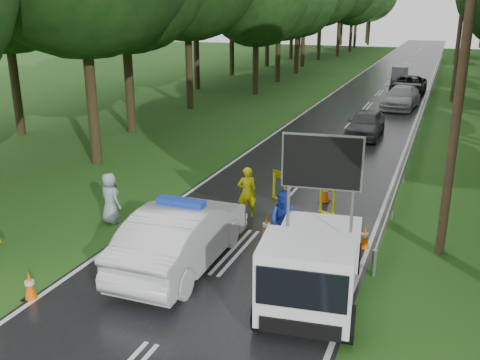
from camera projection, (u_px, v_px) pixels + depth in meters
The scene contains 21 objects.
ground at pixel (236, 252), 14.62m from camera, with size 160.00×160.00×0.00m, color #1D4914.
road at pixel (380, 93), 41.18m from camera, with size 7.00×140.00×0.02m, color black.
guardrail at pixel (431, 89), 39.44m from camera, with size 0.12×60.06×0.70m.
utility_pole_near at pixel (463, 64), 13.02m from camera, with size 1.40×0.24×10.00m.
utility_pole_mid at pixel (460, 27), 36.05m from camera, with size 1.40×0.24×10.00m.
utility_pole_far at pixel (460, 18), 59.07m from camera, with size 1.40×0.24×10.00m.
police_sedan at pixel (182, 236), 13.62m from camera, with size 1.87×5.09×1.83m.
work_truck at pixel (312, 264), 11.82m from camera, with size 2.53×4.74×3.61m.
barrier at pixel (303, 185), 17.64m from camera, with size 2.39×0.98×1.05m.
officer at pixel (247, 192), 16.81m from camera, with size 0.61×0.40×1.66m, color #D8DE0C.
civilian at pixel (284, 222), 14.37m from camera, with size 0.86×0.67×1.77m, color navy.
bystander_right at pixel (110, 198), 16.39m from camera, with size 0.78×0.51×1.60m, color #879AA3.
queue_car_first at pixel (366, 124), 27.25m from camera, with size 1.62×4.04×1.38m, color #414349.
queue_car_second at pixel (401, 97), 34.93m from camera, with size 1.97×4.84×1.41m, color #A1A5A9.
queue_car_third at pixel (408, 85), 40.25m from camera, with size 2.33×5.05×1.40m, color black.
queue_car_fourth at pixel (400, 75), 46.52m from camera, with size 1.38×3.95×1.30m, color #44454C.
cone_near_left at pixel (30, 286), 12.17m from camera, with size 0.34×0.34×0.72m.
cone_center at pixel (266, 227), 15.35m from camera, with size 0.35×0.35×0.74m.
cone_far at pixel (325, 192), 18.22m from camera, with size 0.37×0.37×0.78m.
cone_left_mid at pixel (166, 206), 17.01m from camera, with size 0.35×0.35×0.74m.
cone_right at pixel (365, 237), 14.73m from camera, with size 0.33×0.33×0.70m.
Camera 1 is at (4.94, -12.33, 6.43)m, focal length 40.00 mm.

